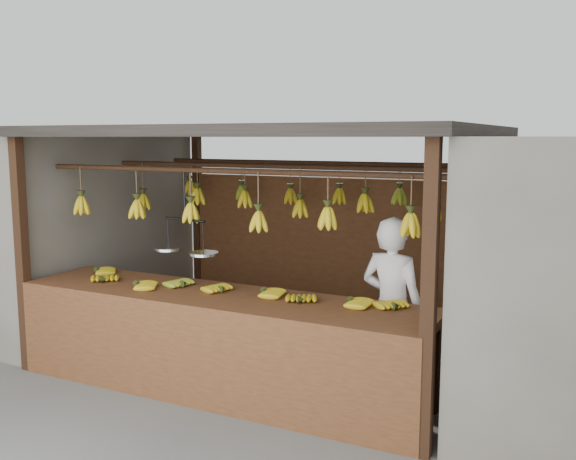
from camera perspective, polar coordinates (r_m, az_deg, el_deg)
The scene contains 8 objects.
ground at distance 6.99m, azimuth -1.12°, elevation -10.93°, with size 80.00×80.00×0.00m, color #5B5B57.
stall at distance 6.90m, azimuth 0.11°, elevation 5.56°, with size 4.30×3.30×2.40m.
neighbor_left at distance 8.94m, azimuth -22.04°, elevation 0.28°, with size 3.00×3.00×2.30m, color slate.
counter at distance 5.75m, azimuth -6.80°, elevation -7.71°, with size 3.93×0.89×0.96m.
hanging_bananas at distance 6.63m, azimuth -1.18°, elevation 2.42°, with size 3.64×2.24×0.39m.
balance_scale at distance 6.05m, azimuth -9.10°, elevation -1.48°, with size 0.72×0.34×0.77m.
vendor at distance 5.73m, azimuth 9.23°, elevation -6.87°, with size 0.59×0.39×1.62m, color white.
bag_bundles at distance 7.40m, azimuth 17.35°, elevation -2.47°, with size 0.08×0.26×1.24m.
Camera 1 is at (3.07, -5.84, 2.30)m, focal length 40.00 mm.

